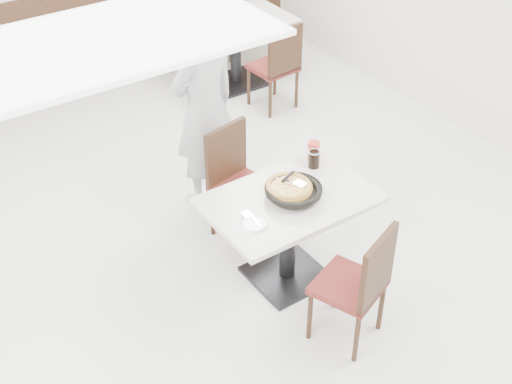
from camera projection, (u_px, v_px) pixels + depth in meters
floor at (238, 259)px, 5.65m from camera, size 7.00×7.00×0.00m
wainscot_back at (59, 43)px, 7.64m from camera, size 5.90×0.03×1.10m
fluo_panel_a at (95, 44)px, 2.33m from camera, size 1.20×0.60×0.02m
main_table at (288, 239)px, 5.27m from camera, size 1.25×0.88×0.75m
chair_near at (349, 283)px, 4.74m from camera, size 0.54×0.54×0.95m
chair_far at (243, 186)px, 5.63m from camera, size 0.50×0.50×0.95m
trivet at (301, 193)px, 5.07m from camera, size 0.14×0.14×0.04m
pizza_pan at (293, 193)px, 5.02m from camera, size 0.38×0.38×0.01m
pizza at (288, 188)px, 5.04m from camera, size 0.37×0.37×0.02m
pizza_server at (300, 183)px, 5.03m from camera, size 0.09×0.10×0.00m
napkin at (248, 229)px, 4.77m from camera, size 0.18×0.18×0.00m
side_plate at (255, 224)px, 4.79m from camera, size 0.18×0.18×0.01m
fork at (254, 219)px, 4.82m from camera, size 0.04×0.17×0.00m
cola_glass at (314, 159)px, 5.33m from camera, size 0.09×0.09×0.13m
red_cup at (314, 151)px, 5.39m from camera, size 0.09×0.09×0.16m
diner_person at (205, 108)px, 5.79m from camera, size 0.72×0.54×1.80m
bg_table_right at (236, 52)px, 7.86m from camera, size 1.20×0.80×0.75m
bg_chair_right_near at (273, 65)px, 7.37m from camera, size 0.45×0.45×0.95m
bg_chair_right_far at (208, 26)px, 8.20m from camera, size 0.54×0.54×0.95m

